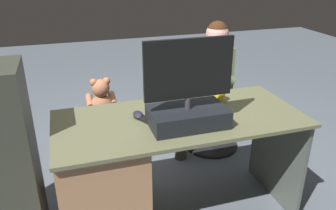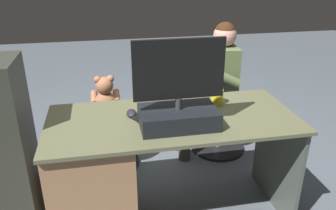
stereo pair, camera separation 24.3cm
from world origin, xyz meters
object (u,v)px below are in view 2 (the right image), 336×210
(person, at_px, (213,79))
(monitor, at_px, (178,104))
(computer_mouse, at_px, (132,113))
(office_chair_teddy, at_px, (109,137))
(tv_remote, at_px, (137,118))
(teddy_bear, at_px, (105,97))
(desk, at_px, (109,173))
(cup, at_px, (217,97))
(visitor_chair, at_px, (219,122))
(keyboard, at_px, (177,109))

(person, bearing_deg, monitor, 60.43)
(computer_mouse, xyz_separation_m, office_chair_teddy, (0.15, -0.62, -0.49))
(tv_remote, bearing_deg, teddy_bear, -103.60)
(teddy_bear, bearing_deg, computer_mouse, 103.32)
(teddy_bear, bearing_deg, desk, 89.13)
(cup, distance_m, office_chair_teddy, 1.03)
(desk, height_order, cup, cup)
(desk, xyz_separation_m, person, (-0.90, -0.76, 0.29))
(monitor, height_order, cup, monitor)
(visitor_chair, relative_size, person, 0.42)
(desk, relative_size, visitor_chair, 3.13)
(monitor, distance_m, keyboard, 0.23)
(tv_remote, bearing_deg, computer_mouse, -91.22)
(desk, xyz_separation_m, monitor, (-0.41, 0.11, 0.47))
(monitor, xyz_separation_m, visitor_chair, (-0.57, -0.87, -0.59))
(office_chair_teddy, height_order, person, person)
(desk, relative_size, keyboard, 3.54)
(keyboard, bearing_deg, monitor, 79.50)
(desk, bearing_deg, keyboard, -168.60)
(keyboard, xyz_separation_m, tv_remote, (0.26, 0.07, -0.00))
(tv_remote, distance_m, visitor_chair, 1.18)
(monitor, relative_size, teddy_bear, 1.59)
(cup, xyz_separation_m, tv_remote, (0.53, 0.13, -0.04))
(desk, bearing_deg, teddy_bear, -90.87)
(computer_mouse, xyz_separation_m, cup, (-0.56, -0.07, 0.03))
(cup, distance_m, person, 0.64)
(visitor_chair, height_order, person, person)
(monitor, relative_size, cup, 5.06)
(computer_mouse, relative_size, person, 0.08)
(cup, relative_size, tv_remote, 0.66)
(monitor, distance_m, cup, 0.41)
(tv_remote, xyz_separation_m, visitor_chair, (-0.79, -0.75, -0.47))
(computer_mouse, relative_size, tv_remote, 0.64)
(teddy_bear, bearing_deg, person, -176.27)
(keyboard, xyz_separation_m, visitor_chair, (-0.53, -0.67, -0.47))
(desk, bearing_deg, monitor, 165.50)
(desk, xyz_separation_m, tv_remote, (-0.19, -0.02, 0.35))
(desk, relative_size, person, 1.31)
(monitor, height_order, teddy_bear, monitor)
(computer_mouse, bearing_deg, keyboard, -176.30)
(computer_mouse, xyz_separation_m, teddy_bear, (0.15, -0.63, -0.14))
(office_chair_teddy, bearing_deg, keyboard, 125.93)
(computer_mouse, xyz_separation_m, tv_remote, (-0.03, 0.06, -0.01))
(desk, height_order, computer_mouse, computer_mouse)
(computer_mouse, relative_size, teddy_bear, 0.30)
(office_chair_teddy, bearing_deg, visitor_chair, -175.54)
(computer_mouse, bearing_deg, desk, 24.05)
(tv_remote, bearing_deg, cup, 165.53)
(office_chair_teddy, relative_size, teddy_bear, 1.54)
(tv_remote, height_order, person, person)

